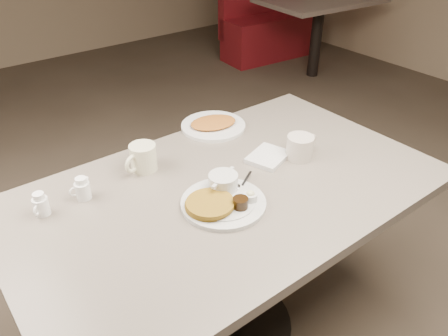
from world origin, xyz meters
TOP-DOWN VIEW (x-y plane):
  - diner_table at (0.00, 0.00)m, footprint 1.50×0.90m
  - main_plate at (-0.07, -0.06)m, footprint 0.37×0.37m
  - coffee_mug_near at (0.35, -0.01)m, footprint 0.15×0.11m
  - napkin at (0.24, 0.05)m, footprint 0.19×0.17m
  - coffee_mug_far at (-0.17, 0.28)m, footprint 0.15×0.12m
  - creamer_left at (-0.56, 0.25)m, footprint 0.07×0.07m
  - creamer_right at (-0.42, 0.25)m, footprint 0.08×0.07m
  - hash_plate at (0.23, 0.39)m, footprint 0.33×0.33m
  - booth_back_right at (2.61, 2.52)m, footprint 1.19×1.37m

SIDE VIEW (x-z plane):
  - booth_back_right at x=2.61m, z-range -0.15..0.97m
  - diner_table at x=0.00m, z-range 0.21..0.96m
  - napkin at x=0.24m, z-range 0.75..0.77m
  - hash_plate at x=0.23m, z-range 0.75..0.78m
  - main_plate at x=-0.07m, z-range 0.74..0.81m
  - creamer_right at x=-0.42m, z-range 0.75..0.83m
  - creamer_left at x=-0.56m, z-range 0.75..0.83m
  - coffee_mug_near at x=0.35m, z-range 0.75..0.84m
  - coffee_mug_far at x=-0.17m, z-range 0.75..0.85m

